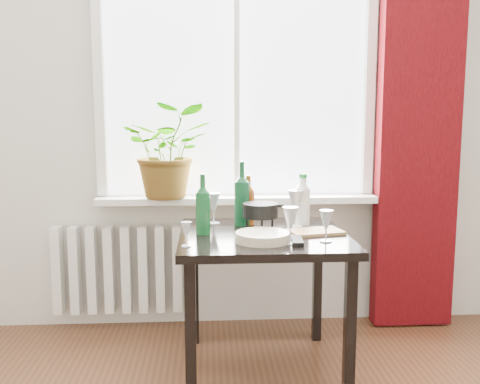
{
  "coord_description": "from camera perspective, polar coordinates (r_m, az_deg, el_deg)",
  "views": [
    {
      "loc": [
        -0.18,
        -1.12,
        1.33
      ],
      "look_at": [
        -0.02,
        1.55,
        0.95
      ],
      "focal_mm": 40.0,
      "sensor_mm": 36.0,
      "label": 1
    }
  ],
  "objects": [
    {
      "name": "plate_stack",
      "position": [
        2.57,
        2.44,
        -4.79
      ],
      "size": [
        0.34,
        0.34,
        0.04
      ],
      "primitive_type": "cylinder",
      "rotation": [
        0.0,
        0.0,
        -0.3
      ],
      "color": "beige",
      "rests_on": "table"
    },
    {
      "name": "radiator",
      "position": [
        3.48,
        -12.88,
        -8.05
      ],
      "size": [
        0.8,
        0.1,
        0.55
      ],
      "color": "white",
      "rests_on": "ground"
    },
    {
      "name": "table",
      "position": [
        2.77,
        2.46,
        -6.27
      ],
      "size": [
        0.85,
        0.85,
        0.74
      ],
      "color": "black",
      "rests_on": "ground"
    },
    {
      "name": "potted_plant",
      "position": [
        3.24,
        -7.58,
        4.35
      ],
      "size": [
        0.51,
        0.44,
        0.57
      ],
      "primitive_type": "imported",
      "rotation": [
        0.0,
        0.0,
        0.0
      ],
      "color": "#1F741F",
      "rests_on": "windowsill"
    },
    {
      "name": "wineglass_front_right",
      "position": [
        2.52,
        5.37,
        -3.52
      ],
      "size": [
        0.08,
        0.08,
        0.18
      ],
      "primitive_type": null,
      "rotation": [
        0.0,
        0.0,
        0.01
      ],
      "color": "silver",
      "rests_on": "table"
    },
    {
      "name": "wine_bottle_right",
      "position": [
        2.92,
        0.21,
        -0.09
      ],
      "size": [
        0.11,
        0.11,
        0.36
      ],
      "primitive_type": null,
      "rotation": [
        0.0,
        0.0,
        -0.36
      ],
      "color": "#0B3E1F",
      "rests_on": "table"
    },
    {
      "name": "wineglass_back_center",
      "position": [
        2.9,
        5.94,
        -1.71
      ],
      "size": [
        0.12,
        0.12,
        0.21
      ],
      "primitive_type": null,
      "rotation": [
        0.0,
        0.0,
        -0.39
      ],
      "color": "#B4B8C2",
      "rests_on": "table"
    },
    {
      "name": "bottle_amber",
      "position": [
        2.95,
        0.9,
        -0.79
      ],
      "size": [
        0.08,
        0.08,
        0.28
      ],
      "primitive_type": null,
      "rotation": [
        0.0,
        0.0,
        -0.27
      ],
      "color": "#71370C",
      "rests_on": "table"
    },
    {
      "name": "cutting_board",
      "position": [
        2.78,
        8.05,
        -4.2
      ],
      "size": [
        0.3,
        0.22,
        0.01
      ],
      "primitive_type": "cube",
      "rotation": [
        0.0,
        0.0,
        0.21
      ],
      "color": "#A07748",
      "rests_on": "table"
    },
    {
      "name": "window",
      "position": [
        3.36,
        -0.4,
        12.6
      ],
      "size": [
        1.72,
        0.08,
        1.62
      ],
      "color": "white",
      "rests_on": "ground"
    },
    {
      "name": "fondue_pot",
      "position": [
        2.81,
        2.19,
        -2.65
      ],
      "size": [
        0.22,
        0.2,
        0.14
      ],
      "primitive_type": null,
      "rotation": [
        0.0,
        0.0,
        0.07
      ],
      "color": "black",
      "rests_on": "table"
    },
    {
      "name": "cleaning_bottle",
      "position": [
        2.95,
        6.68,
        -0.77
      ],
      "size": [
        0.1,
        0.1,
        0.29
      ],
      "primitive_type": null,
      "rotation": [
        0.0,
        0.0,
        -0.3
      ],
      "color": "silver",
      "rests_on": "table"
    },
    {
      "name": "windowsill",
      "position": [
        3.32,
        -0.32,
        -0.77
      ],
      "size": [
        1.72,
        0.2,
        0.04
      ],
      "color": "white",
      "rests_on": "ground"
    },
    {
      "name": "wineglass_back_left",
      "position": [
        2.98,
        -2.83,
        -1.72
      ],
      "size": [
        0.1,
        0.1,
        0.18
      ],
      "primitive_type": null,
      "rotation": [
        0.0,
        0.0,
        0.4
      ],
      "color": "#B0B5BE",
      "rests_on": "table"
    },
    {
      "name": "wineglass_front_left",
      "position": [
        2.47,
        -5.77,
        -4.5
      ],
      "size": [
        0.06,
        0.06,
        0.12
      ],
      "primitive_type": null,
      "rotation": [
        0.0,
        0.0,
        0.18
      ],
      "color": "white",
      "rests_on": "table"
    },
    {
      "name": "curtain",
      "position": [
        3.49,
        18.51,
        7.02
      ],
      "size": [
        0.5,
        0.12,
        2.56
      ],
      "color": "#390508",
      "rests_on": "ground"
    },
    {
      "name": "wine_bottle_left",
      "position": [
        2.71,
        -3.98,
        -1.24
      ],
      "size": [
        0.08,
        0.08,
        0.31
      ],
      "primitive_type": null,
      "rotation": [
        0.0,
        0.0,
        -0.07
      ],
      "color": "#0E491D",
      "rests_on": "table"
    },
    {
      "name": "wineglass_far_right",
      "position": [
        2.58,
        9.17,
        -3.56
      ],
      "size": [
        0.07,
        0.07,
        0.16
      ],
      "primitive_type": null,
      "rotation": [
        0.0,
        0.0,
        0.06
      ],
      "color": "silver",
      "rests_on": "table"
    },
    {
      "name": "tv_remote",
      "position": [
        2.56,
        6.1,
        -5.17
      ],
      "size": [
        0.07,
        0.18,
        0.02
      ],
      "primitive_type": "cube",
      "rotation": [
        0.0,
        0.0,
        -0.09
      ],
      "color": "black",
      "rests_on": "table"
    }
  ]
}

